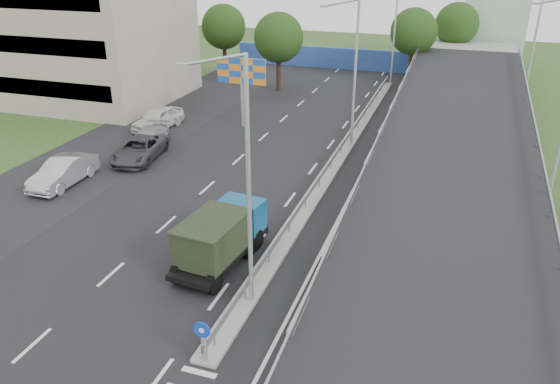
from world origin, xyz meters
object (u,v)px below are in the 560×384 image
at_px(lamp_post_mid, 353,67).
at_px(parked_car_d, 148,139).
at_px(sign_bollard, 203,341).
at_px(lamp_post_far, 393,27).
at_px(billboard, 241,75).
at_px(parked_car_c, 139,149).
at_px(church, 494,19).
at_px(dump_truck, 221,235).
at_px(parked_car_e, 158,118).
at_px(parked_car_b, 63,172).
at_px(lamp_post_near, 244,174).

relative_size(lamp_post_mid, parked_car_d, 2.01).
relative_size(sign_bollard, lamp_post_far, 0.17).
distance_m(lamp_post_mid, billboard, 9.47).
relative_size(billboard, parked_car_d, 1.10).
bearing_deg(sign_bollard, parked_car_c, 127.67).
xyz_separation_m(billboard, parked_car_d, (-4.48, -7.05, -3.46)).
relative_size(lamp_post_far, parked_car_d, 2.01).
bearing_deg(billboard, church, 59.30).
bearing_deg(dump_truck, lamp_post_mid, 88.29).
distance_m(church, parked_car_e, 43.10).
height_order(lamp_post_mid, billboard, lamp_post_mid).
distance_m(parked_car_c, parked_car_e, 6.82).
bearing_deg(dump_truck, lamp_post_far, 92.28).
relative_size(lamp_post_far, parked_car_e, 2.04).
relative_size(sign_bollard, billboard, 0.30).
xyz_separation_m(lamp_post_mid, parked_car_e, (-15.31, -0.67, -4.97)).
bearing_deg(parked_car_b, parked_car_e, 89.94).
relative_size(parked_car_d, parked_car_e, 1.01).
relative_size(lamp_post_near, lamp_post_far, 1.00).
bearing_deg(church, dump_truck, -103.33).
bearing_deg(lamp_post_far, sign_bollard, -90.14).
xyz_separation_m(sign_bollard, billboard, (-9.00, 25.83, 3.15)).
bearing_deg(lamp_post_mid, lamp_post_far, 90.00).
xyz_separation_m(parked_car_b, parked_car_d, (1.59, 7.19, -0.10)).
relative_size(lamp_post_near, billboard, 1.83).
xyz_separation_m(lamp_post_mid, lamp_post_far, (0.00, 20.00, 0.00)).
bearing_deg(church, lamp_post_near, -100.38).
relative_size(dump_truck, parked_car_c, 1.11).
bearing_deg(lamp_post_far, parked_car_d, -118.48).
relative_size(church, dump_truck, 2.31).
xyz_separation_m(sign_bollard, parked_car_c, (-12.92, 16.73, -0.29)).
height_order(church, parked_car_b, church).
bearing_deg(sign_bollard, dump_truck, 108.76).
bearing_deg(parked_car_b, dump_truck, -22.52).
xyz_separation_m(lamp_post_near, parked_car_c, (-13.03, 12.90, -5.06)).
relative_size(parked_car_b, parked_car_e, 1.02).
distance_m(lamp_post_near, lamp_post_far, 40.00).
relative_size(lamp_post_mid, dump_truck, 1.68).
bearing_deg(parked_car_d, lamp_post_near, -57.15).
xyz_separation_m(church, billboard, (-19.00, -32.00, -1.12)).
height_order(lamp_post_mid, church, church).
bearing_deg(lamp_post_near, parked_car_c, 135.27).
distance_m(lamp_post_near, parked_car_d, 20.83).
relative_size(church, parked_car_e, 2.80).
relative_size(billboard, parked_car_c, 1.02).
bearing_deg(church, sign_bollard, -99.81).
height_order(sign_bollard, lamp_post_near, lamp_post_near).
xyz_separation_m(lamp_post_far, billboard, (-9.11, -18.00, -1.62)).
distance_m(sign_bollard, lamp_post_mid, 24.30).
bearing_deg(sign_bollard, lamp_post_near, 88.36).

